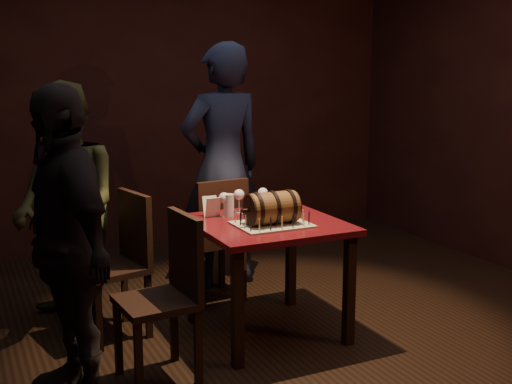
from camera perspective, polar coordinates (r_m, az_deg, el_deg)
room_shell at (r=3.94m, az=1.38°, el=6.41°), size 5.04×5.04×2.80m
pub_table at (r=4.12m, az=1.03°, el=-4.13°), size 0.90×0.90×0.75m
cake_board at (r=3.99m, az=1.43°, el=-2.91°), size 0.45×0.35×0.01m
barrel_cake at (r=3.96m, az=1.43°, el=-1.43°), size 0.37×0.22×0.22m
birthday_candles at (r=3.98m, az=1.44°, el=-2.26°), size 0.40×0.30×0.09m
wine_glass_left at (r=4.21m, az=-2.86°, el=-0.63°), size 0.07×0.07×0.16m
wine_glass_mid at (r=4.31m, az=-1.52°, el=-0.33°), size 0.07×0.07×0.16m
wine_glass_right at (r=4.37m, az=0.62°, el=-0.18°), size 0.07×0.07×0.16m
pint_of_ale at (r=4.21m, az=-2.44°, el=-1.24°), size 0.07×0.07×0.15m
menu_card at (r=4.22m, az=-3.97°, el=-1.34°), size 0.10×0.05×0.13m
chair_back at (r=4.71m, az=-3.51°, el=-3.68°), size 0.44×0.44×0.93m
chair_left_rear at (r=4.23m, az=-11.83°, el=-5.59°), size 0.48×0.48×0.93m
chair_left_front at (r=3.61m, az=-7.70°, el=-8.40°), size 0.43×0.43×0.93m
person_back at (r=5.03m, az=-3.01°, el=2.29°), size 0.73×0.51×1.91m
person_left_rear at (r=4.36m, az=-16.52°, el=-1.32°), size 0.84×0.95×1.64m
person_left_front at (r=3.40m, az=-16.57°, el=-4.67°), size 0.56×1.02×1.65m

